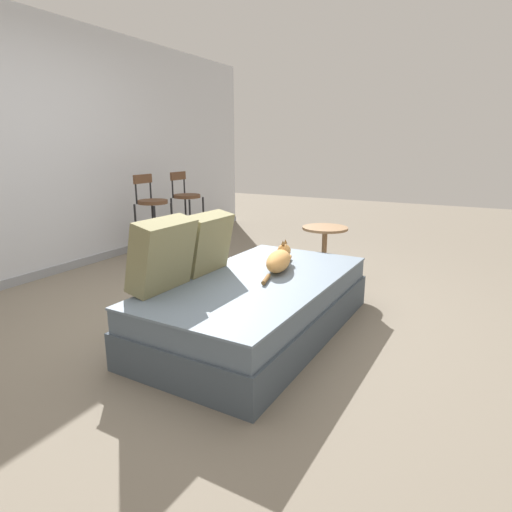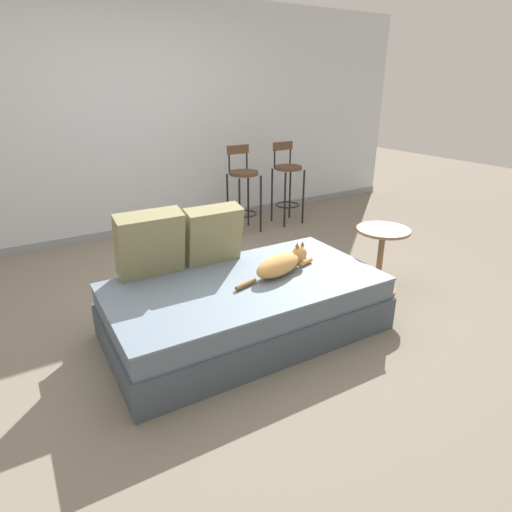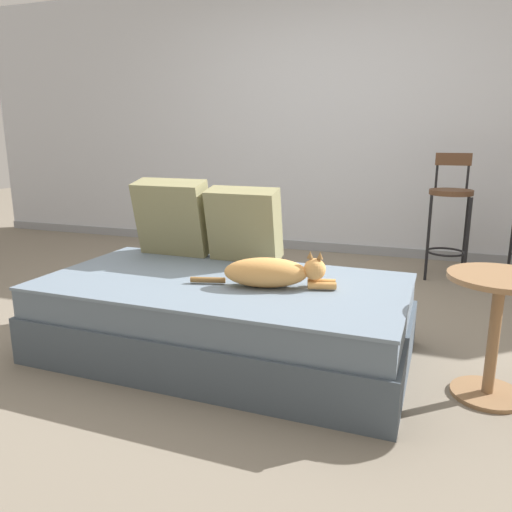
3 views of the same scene
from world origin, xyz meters
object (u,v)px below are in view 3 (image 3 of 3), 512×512
Objects in this scene: couch at (224,316)px; throw_pillow_corner at (173,217)px; cat at (272,272)px; side_table at (496,319)px; bar_stool_near_window at (450,208)px; throw_pillow_middle at (244,225)px.

couch is 0.81m from throw_pillow_corner.
side_table is (1.03, -0.00, -0.12)m from cat.
throw_pillow_corner is 2.30m from bar_stool_near_window.
couch is 4.35× the size of throw_pillow_middle.
side_table is (1.35, -0.45, -0.27)m from throw_pillow_middle.
couch is 0.40m from cat.
cat is (0.32, -0.45, -0.15)m from throw_pillow_middle.
cat is 2.22m from bar_stool_near_window.
bar_stool_near_window reaches higher than throw_pillow_corner.
side_table is (1.83, -0.47, -0.28)m from throw_pillow_corner.
throw_pillow_middle is (0.48, -0.01, -0.02)m from throw_pillow_corner.
throw_pillow_middle is 1.98m from bar_stool_near_window.
bar_stool_near_window reaches higher than cat.
couch is at bearing -84.96° from throw_pillow_middle.
bar_stool_near_window is (1.16, 2.00, 0.37)m from couch.
couch is 2.64× the size of cat.
bar_stool_near_window is at bearing 43.18° from throw_pillow_corner.
side_table reaches higher than couch.
throw_pillow_corner is at bearing 149.95° from cat.
side_table is (0.16, -2.04, -0.21)m from bar_stool_near_window.
bar_stool_near_window is 1.77× the size of side_table.
side_table is at bearing -14.29° from throw_pillow_corner.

